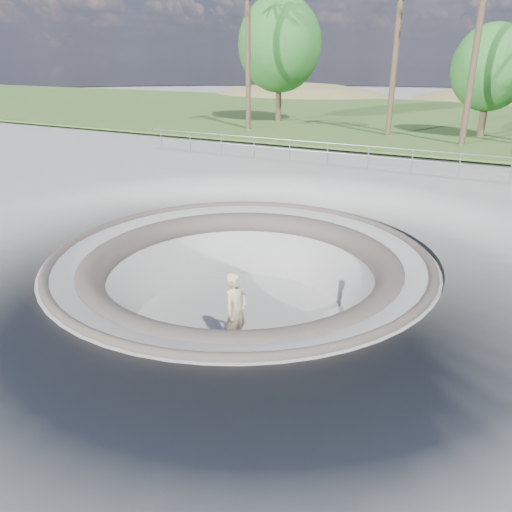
% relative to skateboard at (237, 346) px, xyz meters
% --- Properties ---
extents(ground, '(180.00, 180.00, 0.00)m').
position_rel_skateboard_xyz_m(ground, '(-0.71, 1.52, 1.84)').
color(ground, gray).
rests_on(ground, ground).
extents(skate_bowl, '(14.00, 14.00, 4.10)m').
position_rel_skateboard_xyz_m(skate_bowl, '(-0.71, 1.52, 0.01)').
color(skate_bowl, gray).
rests_on(skate_bowl, ground).
extents(grass_strip, '(180.00, 36.00, 0.12)m').
position_rel_skateboard_xyz_m(grass_strip, '(-0.71, 35.52, 2.06)').
color(grass_strip, '#425E25').
rests_on(grass_strip, ground).
extents(distant_hills, '(103.20, 45.00, 28.60)m').
position_rel_skateboard_xyz_m(distant_hills, '(3.06, 58.69, -5.18)').
color(distant_hills, olive).
rests_on(distant_hills, ground).
extents(safety_railing, '(25.00, 0.06, 1.03)m').
position_rel_skateboard_xyz_m(safety_railing, '(-0.71, 13.52, 2.53)').
color(safety_railing, gray).
rests_on(safety_railing, ground).
extents(skateboard, '(0.76, 0.49, 0.08)m').
position_rel_skateboard_xyz_m(skateboard, '(0.00, 0.00, 0.00)').
color(skateboard, brown).
rests_on(skateboard, ground).
extents(skater, '(0.57, 0.79, 2.00)m').
position_rel_skateboard_xyz_m(skater, '(0.00, 0.00, 1.01)').
color(skater, '#CFAE86').
rests_on(skater, skateboard).
extents(bushy_tree_left, '(6.35, 5.77, 9.16)m').
position_rel_skateboard_xyz_m(bushy_tree_left, '(-11.92, 27.30, 7.69)').
color(bushy_tree_left, brown).
rests_on(bushy_tree_left, ground).
extents(bushy_tree_mid, '(4.70, 4.27, 6.78)m').
position_rel_skateboard_xyz_m(bushy_tree_mid, '(3.02, 25.82, 6.21)').
color(bushy_tree_mid, brown).
rests_on(bushy_tree_mid, ground).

